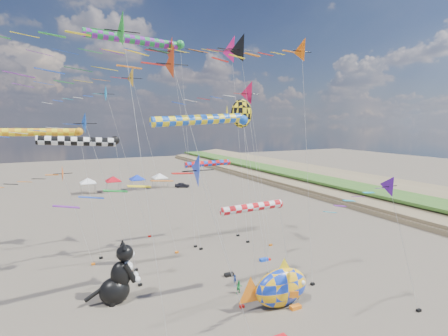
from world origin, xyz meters
name	(u,v)px	position (x,y,z in m)	size (l,w,h in m)	color
delta_kite_0	(284,55)	(4.46, 7.94, 19.79)	(9.97, 2.05, 21.16)	#FF660B
delta_kite_1	(253,96)	(7.82, 18.06, 17.44)	(10.24, 2.76, 19.04)	#E71147
delta_kite_2	(241,49)	(4.23, 14.46, 21.39)	(13.17, 3.05, 23.12)	black
delta_kite_3	(75,127)	(-10.50, 14.69, 14.19)	(10.69, 1.92, 15.52)	blue
delta_kite_4	(176,178)	(-7.16, -0.07, 12.03)	(10.06, 1.81, 13.30)	blue
delta_kite_5	(108,96)	(-6.07, 27.60, 17.52)	(9.90, 2.07, 18.87)	#0C92D9
delta_kite_6	(169,69)	(-5.07, 7.39, 18.02)	(13.34, 2.34, 19.49)	red
delta_kite_7	(99,31)	(-9.62, 4.95, 19.38)	(10.01, 2.17, 20.79)	#199C1A
delta_kite_8	(49,177)	(-12.64, 21.46, 9.44)	(9.18, 1.86, 10.73)	orange
delta_kite_9	(223,53)	(5.20, 20.23, 22.14)	(15.62, 3.26, 23.99)	#F9197C
delta_kite_10	(131,80)	(-4.75, 20.79, 18.77)	(13.10, 2.34, 20.27)	gold
delta_kite_11	(398,193)	(9.32, 0.80, 9.71)	(8.10, 1.69, 10.94)	#4D148F
delta_kite_12	(160,50)	(-1.78, 20.57, 21.88)	(16.34, 3.14, 23.69)	red
windsock_0	(39,133)	(-13.27, 22.82, 13.57)	(9.75, 0.79, 14.02)	orange
windsock_1	(205,121)	(-1.64, 9.49, 14.70)	(9.28, 0.79, 15.16)	blue
windsock_2	(210,164)	(4.77, 22.88, 9.59)	(7.19, 0.71, 10.01)	red
windsock_3	(139,41)	(-3.65, 21.59, 22.77)	(11.46, 0.94, 23.30)	#1A913B
windsock_4	(255,207)	(2.42, 8.54, 7.68)	(7.04, 0.70, 8.09)	red
windsock_5	(82,142)	(-9.75, 18.11, 12.86)	(8.14, 0.83, 13.33)	black
angelfish_kite	(240,115)	(3.57, 13.36, 15.25)	(3.74, 3.02, 16.69)	yellow
cat_inflatable	(117,272)	(-8.02, 12.82, 2.51)	(3.72, 1.86, 5.03)	black
fish_inflatable	(281,287)	(3.50, 6.32, 1.52)	(6.32, 2.28, 3.99)	#1335BD
person_adult	(273,294)	(3.07, 6.77, 0.83)	(0.60, 0.40, 1.66)	gray
child_green	(239,287)	(1.49, 9.52, 0.57)	(0.55, 0.43, 1.14)	#1A8C3E
child_blue	(235,280)	(1.78, 10.87, 0.54)	(0.63, 0.26, 1.07)	#23409A
kite_bag_0	(229,275)	(2.25, 12.93, 0.15)	(0.90, 0.44, 0.30)	black
kite_bag_2	(264,260)	(7.22, 14.52, 0.15)	(0.90, 0.44, 0.30)	blue
kite_bag_3	(295,307)	(4.25, 5.36, 0.15)	(0.90, 0.44, 0.30)	orange
tent_row	(125,176)	(1.50, 60.00, 3.15)	(19.20, 4.20, 3.80)	white
parked_car	(182,185)	(13.54, 58.00, 0.56)	(1.31, 3.27, 1.11)	#26262D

